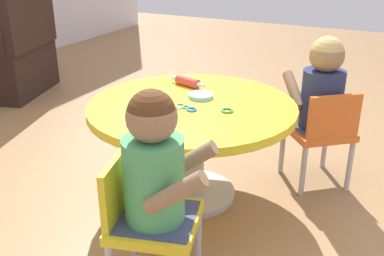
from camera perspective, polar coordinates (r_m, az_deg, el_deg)
ground_plane at (r=2.34m, az=-0.00°, el=-8.51°), size 10.00×10.00×0.00m
craft_table at (r=2.16m, az=-0.00°, el=0.50°), size 0.99×0.99×0.50m
child_chair_left at (r=1.63m, az=-5.87°, el=-11.42°), size 0.37×0.37×0.54m
seated_child_left at (r=1.50m, az=-4.76°, el=-4.48°), size 0.35×0.41×0.51m
child_chair_right at (r=2.39m, az=16.15°, el=-0.44°), size 0.42×0.42×0.54m
seated_child_right at (r=2.35m, az=16.30°, el=5.01°), size 0.44×0.43×0.51m
armchair_dark at (r=4.08m, az=-22.85°, el=8.36°), size 0.88×0.89×0.85m
rolling_pin at (r=2.36m, az=-0.56°, el=5.92°), size 0.08×0.23×0.05m
craft_scissors at (r=2.06m, az=-1.66°, el=2.60°), size 0.14×0.09×0.01m
playdough_blob_0 at (r=2.20m, az=1.04°, el=4.14°), size 0.12×0.12×0.02m
cookie_cutter_0 at (r=2.03m, az=-0.04°, el=2.40°), size 0.05×0.05×0.01m
cookie_cutter_1 at (r=1.81m, az=-6.36°, el=-0.51°), size 0.05×0.05×0.01m
cookie_cutter_2 at (r=2.03m, az=4.50°, el=2.25°), size 0.06×0.06×0.01m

